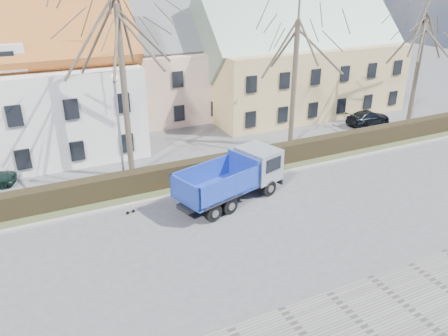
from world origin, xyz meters
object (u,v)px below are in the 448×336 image
streetlight (120,133)px  parked_car_b (368,118)px  dump_truck (227,181)px  cart_frame (126,209)px

streetlight → parked_car_b: 22.10m
dump_truck → streetlight: size_ratio=0.97×
parked_car_b → cart_frame: bearing=102.6°
cart_frame → dump_truck: bearing=-10.9°
streetlight → parked_car_b: size_ratio=1.69×
dump_truck → parked_car_b: (16.95, 7.34, -0.76)m
dump_truck → streetlight: (-4.76, 4.36, 2.13)m
cart_frame → streetlight: bearing=77.5°
cart_frame → parked_car_b: size_ratio=0.19×
dump_truck → cart_frame: size_ratio=8.69×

